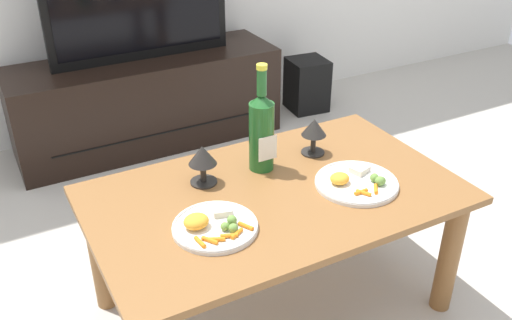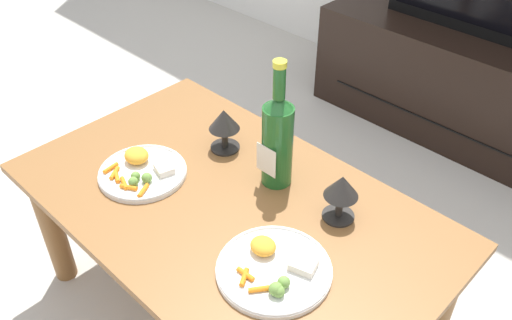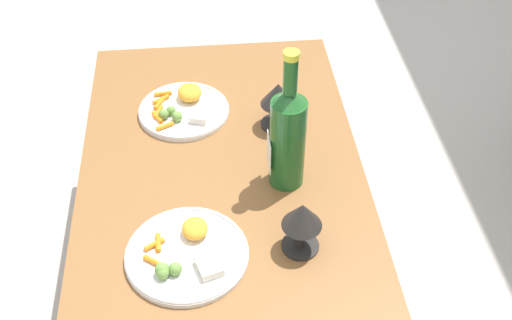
{
  "view_description": "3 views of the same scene",
  "coord_description": "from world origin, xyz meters",
  "px_view_note": "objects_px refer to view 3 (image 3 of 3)",
  "views": [
    {
      "loc": [
        -0.77,
        -1.29,
        1.44
      ],
      "look_at": [
        -0.03,
        0.07,
        0.56
      ],
      "focal_mm": 39.55,
      "sensor_mm": 36.0,
      "label": 1
    },
    {
      "loc": [
        0.79,
        -0.7,
        1.44
      ],
      "look_at": [
        0.02,
        0.08,
        0.58
      ],
      "focal_mm": 37.73,
      "sensor_mm": 36.0,
      "label": 2
    },
    {
      "loc": [
        1.14,
        -0.03,
        1.58
      ],
      "look_at": [
        0.01,
        0.08,
        0.53
      ],
      "focal_mm": 45.18,
      "sensor_mm": 36.0,
      "label": 3
    }
  ],
  "objects_px": {
    "goblet_right": "(302,218)",
    "dinner_plate_left": "(184,108)",
    "wine_bottle": "(288,134)",
    "dinner_plate_right": "(187,253)",
    "goblet_left": "(278,97)",
    "dining_table": "(223,198)"
  },
  "relations": [
    {
      "from": "goblet_right",
      "to": "dinner_plate_right",
      "type": "xyz_separation_m",
      "value": [
        0.0,
        -0.25,
        -0.08
      ]
    },
    {
      "from": "goblet_left",
      "to": "goblet_right",
      "type": "xyz_separation_m",
      "value": [
        0.42,
        0.0,
        0.0
      ]
    },
    {
      "from": "wine_bottle",
      "to": "goblet_left",
      "type": "bearing_deg",
      "value": 178.87
    },
    {
      "from": "wine_bottle",
      "to": "goblet_left",
      "type": "distance_m",
      "value": 0.22
    },
    {
      "from": "goblet_left",
      "to": "dinner_plate_left",
      "type": "xyz_separation_m",
      "value": [
        -0.08,
        -0.25,
        -0.08
      ]
    },
    {
      "from": "goblet_left",
      "to": "dinner_plate_right",
      "type": "bearing_deg",
      "value": -30.12
    },
    {
      "from": "dining_table",
      "to": "wine_bottle",
      "type": "distance_m",
      "value": 0.28
    },
    {
      "from": "wine_bottle",
      "to": "dinner_plate_right",
      "type": "height_order",
      "value": "wine_bottle"
    },
    {
      "from": "wine_bottle",
      "to": "goblet_left",
      "type": "relative_size",
      "value": 2.74
    },
    {
      "from": "goblet_left",
      "to": "dinner_plate_right",
      "type": "xyz_separation_m",
      "value": [
        0.43,
        -0.25,
        -0.08
      ]
    },
    {
      "from": "wine_bottle",
      "to": "dinner_plate_right",
      "type": "relative_size",
      "value": 1.37
    },
    {
      "from": "dining_table",
      "to": "dinner_plate_right",
      "type": "height_order",
      "value": "dinner_plate_right"
    },
    {
      "from": "wine_bottle",
      "to": "goblet_left",
      "type": "xyz_separation_m",
      "value": [
        -0.21,
        0.0,
        -0.05
      ]
    },
    {
      "from": "wine_bottle",
      "to": "goblet_left",
      "type": "height_order",
      "value": "wine_bottle"
    },
    {
      "from": "dinner_plate_right",
      "to": "dining_table",
      "type": "bearing_deg",
      "value": 160.23
    },
    {
      "from": "goblet_right",
      "to": "dinner_plate_left",
      "type": "relative_size",
      "value": 0.54
    },
    {
      "from": "dining_table",
      "to": "goblet_left",
      "type": "xyz_separation_m",
      "value": [
        -0.18,
        0.16,
        0.18
      ]
    },
    {
      "from": "dining_table",
      "to": "goblet_right",
      "type": "distance_m",
      "value": 0.34
    },
    {
      "from": "dining_table",
      "to": "wine_bottle",
      "type": "xyz_separation_m",
      "value": [
        0.03,
        0.15,
        0.23
      ]
    },
    {
      "from": "goblet_right",
      "to": "dinner_plate_left",
      "type": "height_order",
      "value": "goblet_right"
    },
    {
      "from": "goblet_left",
      "to": "dinner_plate_left",
      "type": "height_order",
      "value": "goblet_left"
    },
    {
      "from": "goblet_left",
      "to": "goblet_right",
      "type": "bearing_deg",
      "value": 0.0
    }
  ]
}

